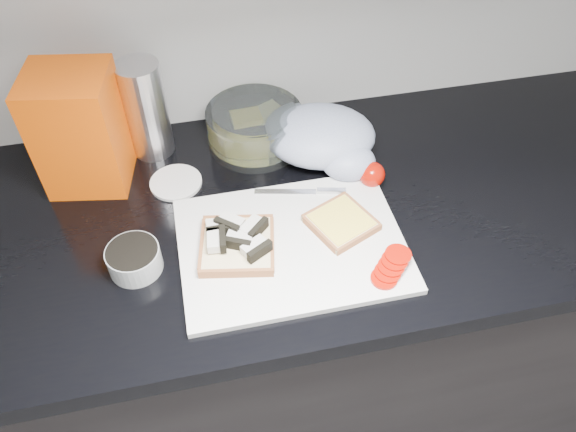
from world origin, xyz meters
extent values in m
cube|color=black|center=(0.00, 1.20, 0.43)|extent=(3.50, 0.60, 0.86)
cube|color=black|center=(0.00, 1.20, 0.88)|extent=(3.50, 0.64, 0.04)
cube|color=silver|center=(0.10, 1.09, 0.91)|extent=(0.40, 0.30, 0.01)
cube|color=beige|center=(0.00, 1.10, 0.92)|extent=(0.15, 0.15, 0.02)
cube|color=silver|center=(-0.02, 1.14, 0.94)|extent=(0.05, 0.03, 0.02)
cube|color=black|center=(-0.02, 1.14, 0.94)|extent=(0.05, 0.01, 0.02)
cube|color=silver|center=(0.00, 1.14, 0.94)|extent=(0.05, 0.05, 0.02)
cube|color=black|center=(0.00, 1.14, 0.94)|extent=(0.04, 0.04, 0.02)
cube|color=silver|center=(0.03, 1.12, 0.94)|extent=(0.05, 0.05, 0.02)
cube|color=black|center=(0.03, 1.12, 0.94)|extent=(0.04, 0.04, 0.02)
cube|color=silver|center=(-0.04, 1.10, 0.94)|extent=(0.03, 0.05, 0.02)
cube|color=black|center=(-0.04, 1.10, 0.94)|extent=(0.02, 0.05, 0.02)
cube|color=silver|center=(0.01, 1.10, 0.94)|extent=(0.05, 0.04, 0.02)
cube|color=black|center=(0.01, 1.10, 0.94)|extent=(0.05, 0.03, 0.02)
cube|color=silver|center=(0.03, 1.07, 0.94)|extent=(0.05, 0.04, 0.02)
cube|color=black|center=(0.03, 1.07, 0.94)|extent=(0.05, 0.03, 0.02)
cube|color=beige|center=(0.20, 1.11, 0.92)|extent=(0.14, 0.14, 0.01)
cube|color=#FFE04B|center=(0.20, 1.11, 0.93)|extent=(0.12, 0.12, 0.00)
cylinder|color=#A50E03|center=(0.23, 0.98, 0.91)|extent=(0.05, 0.05, 0.01)
cylinder|color=#A50E03|center=(0.24, 0.99, 0.92)|extent=(0.06, 0.06, 0.01)
cylinder|color=#A50E03|center=(0.25, 1.00, 0.92)|extent=(0.06, 0.06, 0.01)
cylinder|color=#A50E03|center=(0.26, 1.01, 0.93)|extent=(0.06, 0.06, 0.01)
cylinder|color=#A50E03|center=(0.27, 1.01, 0.93)|extent=(0.07, 0.07, 0.01)
cube|color=#B0AFB4|center=(0.11, 1.22, 0.91)|extent=(0.12, 0.04, 0.00)
cube|color=#B0AFB4|center=(0.20, 1.20, 0.92)|extent=(0.06, 0.02, 0.01)
cylinder|color=#9BA0A0|center=(-0.18, 1.10, 0.92)|extent=(0.09, 0.09, 0.05)
cylinder|color=black|center=(-0.18, 1.10, 0.94)|extent=(0.09, 0.09, 0.01)
cylinder|color=silver|center=(-0.09, 1.30, 0.90)|extent=(0.13, 0.13, 0.01)
cylinder|color=silver|center=(0.09, 1.39, 0.94)|extent=(0.20, 0.20, 0.08)
cube|color=#FFE04B|center=(0.07, 1.39, 0.93)|extent=(0.06, 0.05, 0.04)
cube|color=#F0E88F|center=(0.12, 1.41, 0.92)|extent=(0.08, 0.08, 0.02)
cube|color=#FF5604|center=(-0.25, 1.36, 1.02)|extent=(0.17, 0.16, 0.24)
cylinder|color=silver|center=(-0.13, 1.42, 1.00)|extent=(0.09, 0.09, 0.21)
ellipsoid|color=#ADBBD5|center=(0.21, 1.33, 0.95)|extent=(0.26, 0.23, 0.10)
ellipsoid|color=#ADBBD5|center=(0.25, 1.26, 0.93)|extent=(0.13, 0.11, 0.07)
sphere|color=#A50E03|center=(0.29, 1.22, 0.93)|extent=(0.05, 0.05, 0.05)
camera|label=1|loc=(-0.05, 0.46, 1.68)|focal=35.00mm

